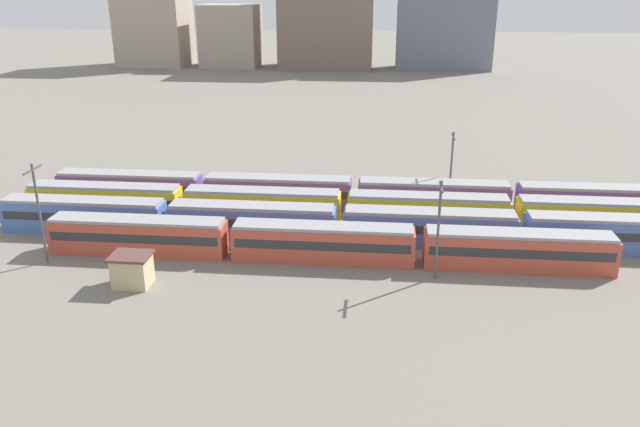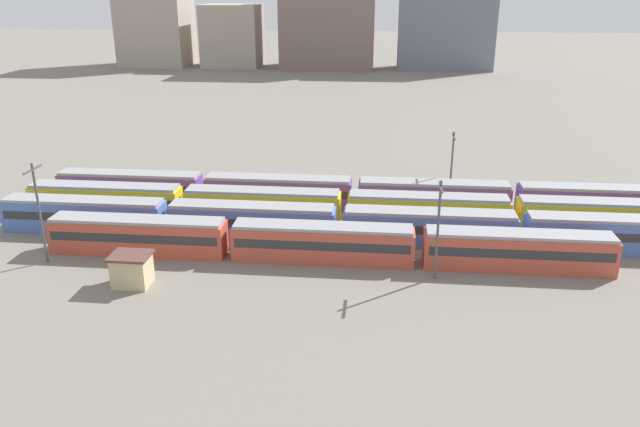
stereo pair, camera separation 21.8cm
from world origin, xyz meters
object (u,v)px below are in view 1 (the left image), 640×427
Objects in this scene: train_track_1 at (521,230)px; train_track_2 at (428,210)px; catenary_pole_1 at (451,164)px; signal_hut at (132,270)px; train_track_0 at (323,242)px; catenary_pole_0 at (39,209)px; train_track_3 at (513,198)px; catenary_pole_2 at (438,225)px.

train_track_1 is 1.20× the size of train_track_2.
catenary_pole_1 is (3.19, 8.12, 3.22)m from train_track_2.
signal_hut is at bearing -161.46° from train_track_1.
train_track_0 is at bearing -165.54° from train_track_1.
train_track_2 is at bearing 19.70° from catenary_pole_0.
train_track_2 reaches higher than signal_hut.
train_track_3 is at bearing -21.97° from catenary_pole_1.
signal_hut is (-27.68, -17.60, -0.35)m from train_track_2.
catenary_pole_1 is 2.55× the size of signal_hut.
train_track_0 is 26.41m from train_track_3.
train_track_0 and train_track_3 have the same top height.
catenary_pole_0 is (-38.07, -13.63, 3.72)m from train_track_2.
catenary_pole_2 reaches higher than signal_hut.
train_track_1 is 12.27× the size of catenary_pole_1.
train_track_0 reaches higher than signal_hut.
catenary_pole_0 is 2.82× the size of signal_hut.
train_track_1 is 48.24m from catenary_pole_0.
train_track_3 is (21.32, 15.60, 0.00)m from train_track_0.
catenary_pole_1 is at bearing 52.74° from train_track_0.
catenary_pole_0 is 1.06× the size of catenary_pole_2.
train_track_0 is 0.60× the size of train_track_2.
train_track_1 reaches higher than signal_hut.
train_track_3 is (1.15, 10.40, 0.00)m from train_track_1.
train_track_3 is 52.15m from catenary_pole_0.
train_track_3 is 44.41m from signal_hut.
train_track_2 is 40.61m from catenary_pole_0.
train_track_1 is 14.99m from catenary_pole_1.
train_track_2 is at bearing 89.83° from catenary_pole_2.
train_track_1 is at bearing 41.48° from catenary_pole_2.
catenary_pole_0 reaches higher than catenary_pole_1.
train_track_0 is 20.83m from train_track_1.
catenary_pole_0 reaches higher than train_track_1.
catenary_pole_0 is (-47.35, -8.43, 3.72)m from train_track_1.
signal_hut is at bearing -140.21° from catenary_pole_1.
catenary_pole_2 is (-10.46, -18.64, 3.44)m from train_track_3.
catenary_pole_0 is at bearing -158.78° from train_track_3.
signal_hut is (-27.64, -4.16, -3.79)m from catenary_pole_2.
train_track_2 is at bearing 150.73° from train_track_1.
catenary_pole_0 is 46.65m from catenary_pole_1.
catenary_pole_0 is at bearing -160.30° from train_track_2.
train_track_3 is at bearing 36.20° from train_track_0.
train_track_1 is 1.00× the size of train_track_3.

